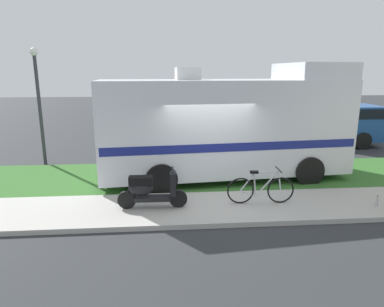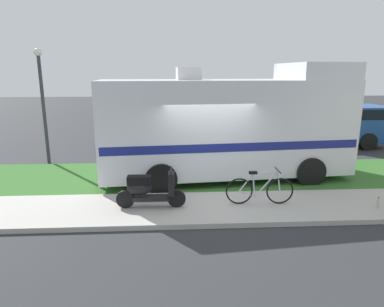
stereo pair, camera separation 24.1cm
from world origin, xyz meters
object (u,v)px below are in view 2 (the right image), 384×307
at_px(scooter, 148,190).
at_px(bottle_green, 378,203).
at_px(pickup_truck_near, 335,125).
at_px(motorhome_rv, 228,125).
at_px(street_lamp_post, 42,95).
at_px(bicycle, 260,189).

relative_size(scooter, bottle_green, 5.93).
bearing_deg(pickup_truck_near, motorhome_rv, -141.00).
bearing_deg(motorhome_rv, street_lamp_post, 161.14).
height_order(bicycle, pickup_truck_near, pickup_truck_near).
bearing_deg(motorhome_rv, bicycle, -80.81).
height_order(motorhome_rv, street_lamp_post, street_lamp_post).
distance_m(bottle_green, street_lamp_post, 11.16).
xyz_separation_m(motorhome_rv, pickup_truck_near, (5.76, 4.66, -0.74)).
relative_size(scooter, bicycle, 1.00).
height_order(motorhome_rv, bicycle, motorhome_rv).
bearing_deg(scooter, bicycle, 1.28).
relative_size(motorhome_rv, street_lamp_post, 1.86).
xyz_separation_m(scooter, pickup_truck_near, (8.10, 7.26, 0.41)).
relative_size(bottle_green, street_lamp_post, 0.07).
xyz_separation_m(bicycle, pickup_truck_near, (5.35, 7.20, 0.49)).
xyz_separation_m(pickup_truck_near, bottle_green, (-2.54, -7.63, -0.75)).
bearing_deg(bicycle, street_lamp_post, 145.26).
xyz_separation_m(scooter, street_lamp_post, (-4.06, 4.79, 1.96)).
distance_m(scooter, street_lamp_post, 6.57).
relative_size(motorhome_rv, pickup_truck_near, 1.34).
height_order(bottle_green, street_lamp_post, street_lamp_post).
height_order(scooter, street_lamp_post, street_lamp_post).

